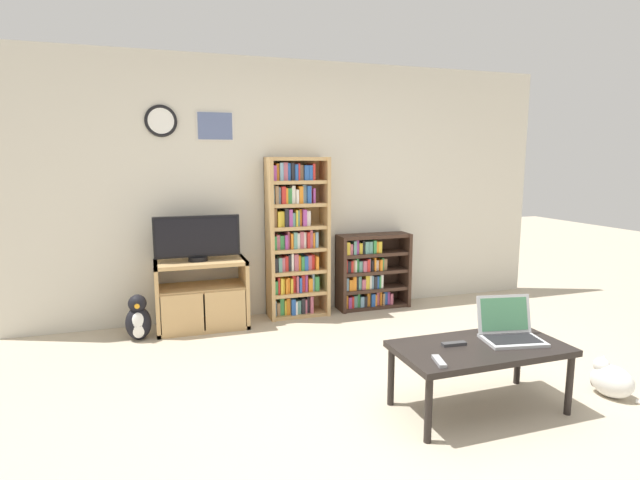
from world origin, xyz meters
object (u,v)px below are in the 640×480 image
object	(u,v)px
remote_near_laptop	(454,344)
remote_far_from_laptop	(439,361)
bookshelf_short	(369,272)
penguin_figurine	(138,319)
bookshelf_tall	(295,238)
cat	(611,380)
laptop	(509,329)
television	(197,238)
tv_stand	(202,295)
coffee_table	(480,352)

from	to	relation	value
remote_near_laptop	remote_far_from_laptop	xyz separation A→B (m)	(-0.24, -0.21, 0.00)
bookshelf_short	penguin_figurine	bearing A→B (deg)	-173.45
remote_far_from_laptop	remote_near_laptop	bearing A→B (deg)	-124.26
bookshelf_tall	cat	size ratio (longest dim) A/B	3.58
laptop	cat	world-z (taller)	laptop
television	laptop	size ratio (longest dim) A/B	1.89
remote_near_laptop	penguin_figurine	world-z (taller)	remote_near_laptop
laptop	penguin_figurine	size ratio (longest dim) A/B	1.01
cat	penguin_figurine	size ratio (longest dim) A/B	1.09
bookshelf_short	remote_near_laptop	size ratio (longest dim) A/B	4.98
remote_far_from_laptop	cat	xyz separation A→B (m)	(1.38, 0.03, -0.33)
tv_stand	remote_far_from_laptop	world-z (taller)	tv_stand
cat	remote_near_laptop	bearing A→B (deg)	149.60
remote_far_from_laptop	penguin_figurine	size ratio (longest dim) A/B	0.40
bookshelf_short	remote_far_from_laptop	world-z (taller)	bookshelf_short
bookshelf_short	remote_near_laptop	xyz separation A→B (m)	(-0.41, -2.26, 0.05)
television	coffee_table	xyz separation A→B (m)	(1.56, -2.20, -0.49)
coffee_table	remote_far_from_laptop	xyz separation A→B (m)	(-0.40, -0.16, 0.05)
bookshelf_short	penguin_figurine	distance (m)	2.39
cat	television	bearing A→B (deg)	116.15
penguin_figurine	bookshelf_short	bearing A→B (deg)	6.55
bookshelf_short	remote_near_laptop	bearing A→B (deg)	-100.33
bookshelf_tall	remote_near_laptop	bearing A→B (deg)	-79.41
remote_near_laptop	cat	xyz separation A→B (m)	(1.14, -0.18, -0.33)
coffee_table	penguin_figurine	xyz separation A→B (m)	(-2.12, 2.04, -0.20)
bookshelf_tall	cat	world-z (taller)	bookshelf_tall
cat	bookshelf_short	bearing A→B (deg)	85.20
tv_stand	remote_near_laptop	world-z (taller)	tv_stand
laptop	remote_near_laptop	world-z (taller)	laptop
tv_stand	cat	bearing A→B (deg)	-42.71
bookshelf_tall	laptop	size ratio (longest dim) A/B	3.89
tv_stand	bookshelf_tall	size ratio (longest dim) A/B	0.52
bookshelf_short	cat	distance (m)	2.57
television	remote_near_laptop	xyz separation A→B (m)	(1.40, -2.15, -0.43)
bookshelf_tall	remote_near_laptop	size ratio (longest dim) A/B	10.00
bookshelf_tall	penguin_figurine	bearing A→B (deg)	-170.39
tv_stand	remote_near_laptop	size ratio (longest dim) A/B	5.22
cat	laptop	bearing A→B (deg)	145.70
bookshelf_short	penguin_figurine	world-z (taller)	bookshelf_short
remote_near_laptop	remote_far_from_laptop	distance (m)	0.32
bookshelf_short	remote_near_laptop	distance (m)	2.30
television	remote_far_from_laptop	size ratio (longest dim) A/B	4.77
bookshelf_tall	bookshelf_short	xyz separation A→B (m)	(0.83, 0.01, -0.42)
tv_stand	laptop	bearing A→B (deg)	-50.33
tv_stand	cat	distance (m)	3.43
television	cat	bearing A→B (deg)	-42.57
bookshelf_short	laptop	bearing A→B (deg)	-90.14
laptop	penguin_figurine	bearing A→B (deg)	150.32
bookshelf_tall	penguin_figurine	xyz separation A→B (m)	(-1.53, -0.26, -0.62)
bookshelf_tall	tv_stand	bearing A→B (deg)	-173.23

